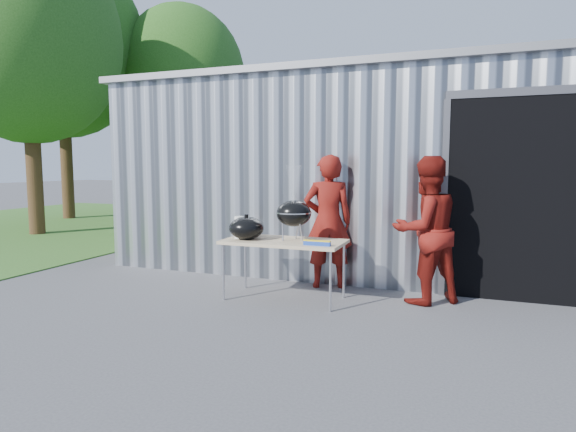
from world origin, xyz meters
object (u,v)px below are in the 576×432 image
at_px(person_cook, 328,222).
at_px(person_bystander, 426,230).
at_px(folding_table, 284,243).
at_px(kettle_grill, 294,207).

height_order(person_cook, person_bystander, person_cook).
bearing_deg(folding_table, kettle_grill, 11.92).
height_order(folding_table, kettle_grill, kettle_grill).
relative_size(folding_table, person_cook, 0.82).
bearing_deg(person_bystander, person_cook, -52.12).
distance_m(folding_table, person_bystander, 1.74).
distance_m(person_cook, person_bystander, 1.36).
distance_m(kettle_grill, person_cook, 0.83).
bearing_deg(person_bystander, folding_table, -23.12).
xyz_separation_m(folding_table, kettle_grill, (0.12, 0.03, 0.46)).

